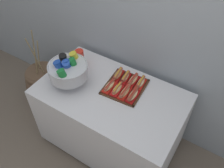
# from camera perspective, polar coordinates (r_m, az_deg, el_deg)

# --- Properties ---
(ground_plane) EXTENTS (10.00, 10.00, 0.00)m
(ground_plane) POSITION_cam_1_polar(r_m,az_deg,el_deg) (2.70, -0.23, -13.13)
(ground_plane) COLOR #7A6B5B
(back_wall) EXTENTS (6.00, 0.10, 2.60)m
(back_wall) POSITION_cam_1_polar(r_m,az_deg,el_deg) (2.09, 7.18, 16.47)
(back_wall) COLOR #9EA8B2
(back_wall) RESTS_ON ground_plane
(buffet_table) EXTENTS (1.29, 0.77, 0.76)m
(buffet_table) POSITION_cam_1_polar(r_m,az_deg,el_deg) (2.37, -0.26, -8.09)
(buffet_table) COLOR silver
(buffet_table) RESTS_ON ground_plane
(floor_vase) EXTENTS (0.46, 0.46, 0.95)m
(floor_vase) POSITION_cam_1_polar(r_m,az_deg,el_deg) (3.02, -15.58, -0.21)
(floor_vase) COLOR brown
(floor_vase) RESTS_ON ground_plane
(serving_tray) EXTENTS (0.36, 0.38, 0.01)m
(serving_tray) POSITION_cam_1_polar(r_m,az_deg,el_deg) (2.14, 3.08, -0.68)
(serving_tray) COLOR #472B19
(serving_tray) RESTS_ON buffet_table
(hot_dog_0) EXTENTS (0.07, 0.16, 0.06)m
(hot_dog_0) POSITION_cam_1_polar(r_m,az_deg,el_deg) (2.10, -0.64, -0.50)
(hot_dog_0) COLOR red
(hot_dog_0) RESTS_ON serving_tray
(hot_dog_1) EXTENTS (0.08, 0.16, 0.06)m
(hot_dog_1) POSITION_cam_1_polar(r_m,az_deg,el_deg) (2.07, 1.18, -1.24)
(hot_dog_1) COLOR red
(hot_dog_1) RESTS_ON serving_tray
(hot_dog_2) EXTENTS (0.07, 0.17, 0.06)m
(hot_dog_2) POSITION_cam_1_polar(r_m,az_deg,el_deg) (2.05, 3.04, -1.92)
(hot_dog_2) COLOR red
(hot_dog_2) RESTS_ON serving_tray
(hot_dog_3) EXTENTS (0.07, 0.17, 0.06)m
(hot_dog_3) POSITION_cam_1_polar(r_m,az_deg,el_deg) (2.03, 4.95, -2.61)
(hot_dog_3) COLOR #B21414
(hot_dog_3) RESTS_ON serving_tray
(hot_dog_4) EXTENTS (0.08, 0.18, 0.06)m
(hot_dog_4) POSITION_cam_1_polar(r_m,az_deg,el_deg) (2.20, 1.41, 2.24)
(hot_dog_4) COLOR #B21414
(hot_dog_4) RESTS_ON serving_tray
(hot_dog_5) EXTENTS (0.07, 0.16, 0.06)m
(hot_dog_5) POSITION_cam_1_polar(r_m,az_deg,el_deg) (2.18, 3.17, 1.60)
(hot_dog_5) COLOR red
(hot_dog_5) RESTS_ON serving_tray
(hot_dog_6) EXTENTS (0.07, 0.17, 0.06)m
(hot_dog_6) POSITION_cam_1_polar(r_m,az_deg,el_deg) (2.16, 4.96, 0.93)
(hot_dog_6) COLOR #B21414
(hot_dog_6) RESTS_ON serving_tray
(hot_dog_7) EXTENTS (0.08, 0.16, 0.06)m
(hot_dog_7) POSITION_cam_1_polar(r_m,az_deg,el_deg) (2.14, 6.79, 0.30)
(hot_dog_7) COLOR red
(hot_dog_7) RESTS_ON serving_tray
(punch_bowl) EXTENTS (0.35, 0.35, 0.26)m
(punch_bowl) POSITION_cam_1_polar(r_m,az_deg,el_deg) (2.11, -10.30, 3.35)
(punch_bowl) COLOR silver
(punch_bowl) RESTS_ON buffet_table
(cup_stack) EXTENTS (0.08, 0.08, 0.15)m
(cup_stack) POSITION_cam_1_polar(r_m,az_deg,el_deg) (2.35, -7.64, 6.35)
(cup_stack) COLOR red
(cup_stack) RESTS_ON buffet_table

